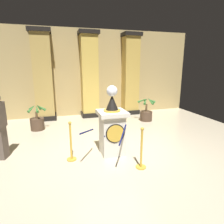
% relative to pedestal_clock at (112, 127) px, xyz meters
% --- Properties ---
extents(ground_plane, '(10.10, 10.10, 0.00)m').
position_rel_pedestal_clock_xyz_m(ground_plane, '(0.13, 0.20, -0.73)').
color(ground_plane, beige).
extents(back_wall, '(10.10, 0.16, 3.91)m').
position_rel_pedestal_clock_xyz_m(back_wall, '(0.13, 4.49, 1.23)').
color(back_wall, tan).
rests_on(back_wall, ground_plane).
extents(pedestal_clock, '(0.73, 0.73, 1.83)m').
position_rel_pedestal_clock_xyz_m(pedestal_clock, '(0.00, 0.00, 0.00)').
color(pedestal_clock, silver).
rests_on(pedestal_clock, ground_plane).
extents(stanchion_near, '(0.24, 0.24, 1.01)m').
position_rel_pedestal_clock_xyz_m(stanchion_near, '(-1.08, -0.08, -0.38)').
color(stanchion_near, gold).
rests_on(stanchion_near, ground_plane).
extents(stanchion_far, '(0.24, 0.24, 0.99)m').
position_rel_pedestal_clock_xyz_m(stanchion_far, '(0.43, -0.92, -0.39)').
color(stanchion_far, gold).
rests_on(stanchion_far, ground_plane).
extents(velvet_rope, '(1.21, 1.20, 0.22)m').
position_rel_pedestal_clock_xyz_m(velvet_rope, '(-0.33, -0.50, 0.06)').
color(velvet_rope, '#141947').
extents(column_left, '(0.90, 0.90, 3.76)m').
position_rel_pedestal_clock_xyz_m(column_left, '(-1.84, 4.13, 1.13)').
color(column_left, black).
rests_on(column_left, ground_plane).
extents(column_right, '(0.83, 0.83, 3.76)m').
position_rel_pedestal_clock_xyz_m(column_right, '(2.10, 4.13, 1.13)').
color(column_right, black).
rests_on(column_right, ground_plane).
extents(column_centre_rear, '(0.87, 0.87, 3.76)m').
position_rel_pedestal_clock_xyz_m(column_centre_rear, '(0.13, 4.13, 1.13)').
color(column_centre_rear, black).
rests_on(column_centre_rear, ground_plane).
extents(potted_palm_left, '(0.65, 0.67, 0.99)m').
position_rel_pedestal_clock_xyz_m(potted_palm_left, '(-2.09, 2.65, -0.42)').
color(potted_palm_left, '#4C3828').
rests_on(potted_palm_left, ground_plane).
extents(potted_palm_right, '(0.75, 0.73, 1.03)m').
position_rel_pedestal_clock_xyz_m(potted_palm_right, '(2.29, 2.65, -0.42)').
color(potted_palm_right, '#4C3828').
rests_on(potted_palm_right, ground_plane).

